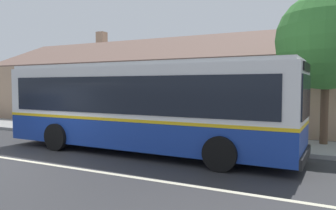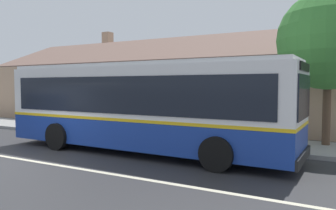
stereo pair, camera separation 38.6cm
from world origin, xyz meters
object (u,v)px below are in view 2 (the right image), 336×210
object	(u,v)px
street_tree_primary	(329,40)
bike_rack	(40,116)
transit_bus	(142,105)
bench_by_building	(88,121)

from	to	relation	value
street_tree_primary	bike_rack	size ratio (longest dim) A/B	5.16
transit_bus	bike_rack	distance (m)	9.41
street_tree_primary	bike_rack	xyz separation A→B (m)	(-14.65, -0.91, -3.41)
bench_by_building	bike_rack	xyz separation A→B (m)	(-3.68, 0.09, 0.12)
street_tree_primary	bench_by_building	bearing A→B (deg)	-174.81
bike_rack	bench_by_building	bearing A→B (deg)	-1.35
bench_by_building	street_tree_primary	world-z (taller)	street_tree_primary
bench_by_building	street_tree_primary	size ratio (longest dim) A/B	0.27
transit_bus	bike_rack	world-z (taller)	transit_bus
street_tree_primary	transit_bus	bearing A→B (deg)	-146.19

